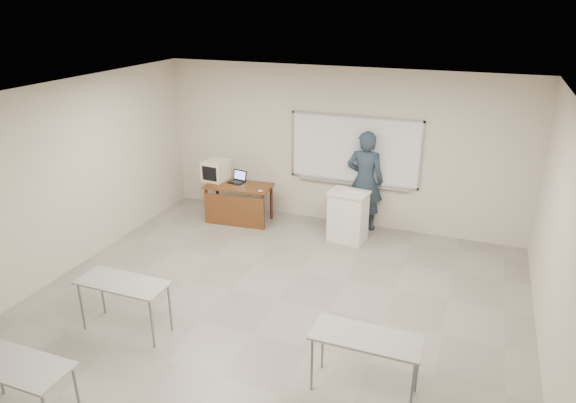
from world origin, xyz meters
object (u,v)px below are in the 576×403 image
at_px(presenter, 365,181).
at_px(mouse, 260,191).
at_px(instructor_desk, 237,198).
at_px(whiteboard, 354,151).
at_px(laptop, 237,179).
at_px(crt_monitor, 216,170).
at_px(keyboard, 358,191).
at_px(podium, 348,216).

bearing_deg(presenter, mouse, 20.88).
distance_m(instructor_desk, mouse, 0.61).
height_order(whiteboard, presenter, whiteboard).
relative_size(whiteboard, presenter, 1.30).
bearing_deg(laptop, crt_monitor, -167.37).
height_order(instructor_desk, laptop, laptop).
bearing_deg(laptop, mouse, -19.34).
distance_m(instructor_desk, laptop, 0.40).
relative_size(laptop, mouse, 3.02).
xyz_separation_m(laptop, keyboard, (2.47, -0.17, 0.15)).
height_order(podium, crt_monitor, crt_monitor).
bearing_deg(keyboard, crt_monitor, -176.03).
relative_size(instructor_desk, podium, 1.36).
relative_size(podium, laptop, 3.17).
distance_m(whiteboard, laptop, 2.36).
distance_m(whiteboard, podium, 1.27).
relative_size(whiteboard, keyboard, 5.55).
xyz_separation_m(whiteboard, crt_monitor, (-2.65, -0.54, -0.54)).
relative_size(instructor_desk, crt_monitor, 2.65).
relative_size(crt_monitor, mouse, 4.90).
height_order(mouse, presenter, presenter).
distance_m(whiteboard, mouse, 1.91).
bearing_deg(laptop, podium, 2.94).
bearing_deg(podium, whiteboard, 106.14).
height_order(laptop, mouse, laptop).
relative_size(whiteboard, laptop, 8.37).
xyz_separation_m(whiteboard, keyboard, (0.27, -0.69, -0.53)).
bearing_deg(presenter, podium, 76.89).
xyz_separation_m(laptop, presenter, (2.45, 0.40, 0.15)).
distance_m(podium, keyboard, 0.51).
bearing_deg(crt_monitor, podium, 0.73).
relative_size(podium, keyboard, 2.11).
height_order(whiteboard, instructor_desk, whiteboard).
bearing_deg(keyboard, presenter, 98.74).
xyz_separation_m(laptop, mouse, (0.65, -0.35, -0.03)).
bearing_deg(instructor_desk, laptop, 105.73).
bearing_deg(whiteboard, podium, -80.86).
xyz_separation_m(whiteboard, mouse, (-1.55, -0.87, -0.71)).
xyz_separation_m(keyboard, presenter, (-0.02, 0.57, 0.00)).
relative_size(instructor_desk, presenter, 0.67).
height_order(podium, mouse, podium).
bearing_deg(instructor_desk, mouse, -14.58).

